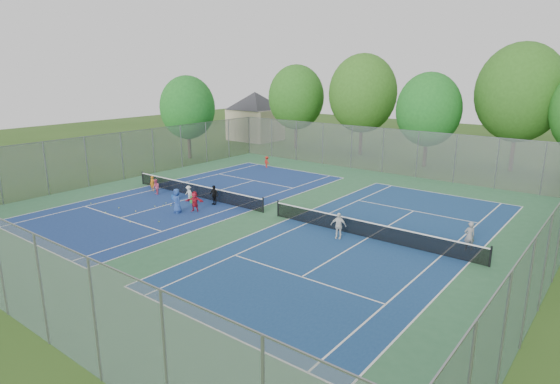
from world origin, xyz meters
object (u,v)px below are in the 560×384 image
at_px(instructor, 469,236).
at_px(ball_crate, 175,197).
at_px(net_left, 196,191).
at_px(ball_hopper, 192,200).
at_px(net_right, 369,230).

bearing_deg(instructor, ball_crate, -29.52).
bearing_deg(net_left, ball_crate, -116.00).
relative_size(ball_hopper, instructor, 0.32).
bearing_deg(ball_crate, instructor, 8.76).
bearing_deg(instructor, ball_hopper, -28.92).
relative_size(net_left, instructor, 8.43).
bearing_deg(ball_hopper, net_right, 5.84).
xyz_separation_m(ball_hopper, instructor, (17.87, 2.95, 0.52)).
bearing_deg(ball_hopper, net_left, 128.11).
relative_size(net_left, ball_hopper, 26.60).
distance_m(net_left, instructor, 18.99).
bearing_deg(ball_crate, net_left, 64.00).
height_order(net_right, ball_crate, net_right).
bearing_deg(net_right, ball_crate, -174.56).
height_order(net_right, instructor, instructor).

